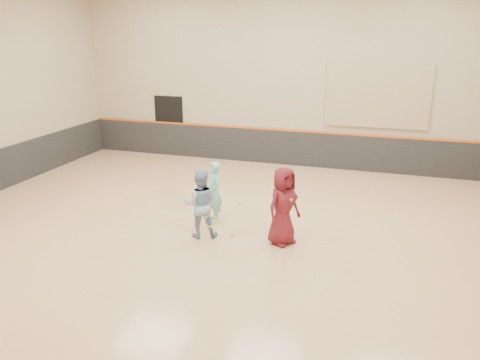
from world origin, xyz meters
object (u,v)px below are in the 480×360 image
(young_man, at_px, (283,206))
(girl, at_px, (214,192))
(instructor, at_px, (200,204))
(spare_racket, at_px, (287,187))

(young_man, bearing_deg, girl, 101.01)
(girl, relative_size, young_man, 0.86)
(instructor, xyz_separation_m, young_man, (1.84, 0.21, 0.09))
(young_man, bearing_deg, instructor, 128.71)
(instructor, height_order, spare_racket, instructor)
(girl, relative_size, spare_racket, 2.09)
(instructor, height_order, young_man, young_man)
(girl, distance_m, young_man, 2.00)
(spare_racket, bearing_deg, girl, -111.07)
(spare_racket, bearing_deg, young_man, -79.30)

